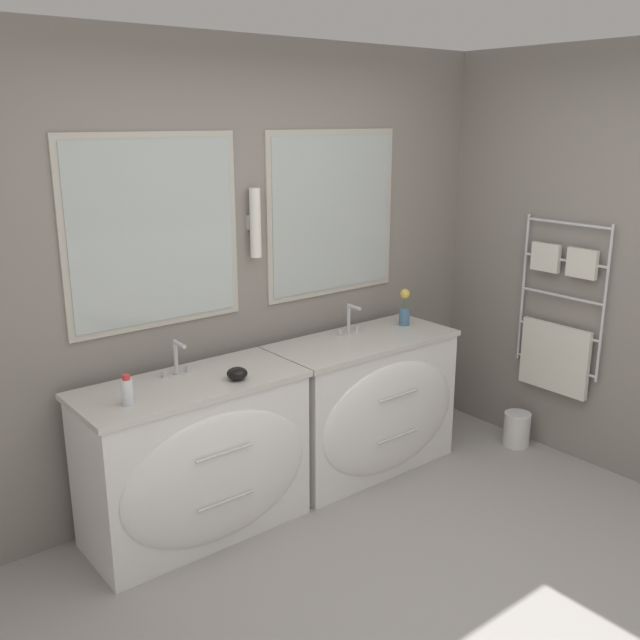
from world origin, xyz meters
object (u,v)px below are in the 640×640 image
object	(u,v)px
vanity_right	(366,404)
toiletry_bottle	(127,391)
waste_bin	(517,428)
amenity_bowl	(237,374)
flower_vase	(405,310)
vanity_left	(197,459)

from	to	relation	value
vanity_right	toiletry_bottle	size ratio (longest dim) A/B	7.87
toiletry_bottle	waste_bin	bearing A→B (deg)	-7.89
amenity_bowl	flower_vase	size ratio (longest dim) A/B	0.45
vanity_right	amenity_bowl	xyz separation A→B (m)	(-0.99, -0.09, 0.46)
vanity_left	waste_bin	xyz separation A→B (m)	(2.22, -0.41, -0.31)
vanity_left	toiletry_bottle	distance (m)	0.62
waste_bin	amenity_bowl	bearing A→B (deg)	170.83
toiletry_bottle	amenity_bowl	distance (m)	0.59
toiletry_bottle	flower_vase	distance (m)	1.99
toiletry_bottle	flower_vase	xyz separation A→B (m)	(1.98, 0.14, 0.04)
toiletry_bottle	amenity_bowl	xyz separation A→B (m)	(0.59, -0.04, -0.04)
vanity_left	vanity_right	size ratio (longest dim) A/B	1.00
vanity_right	toiletry_bottle	world-z (taller)	toiletry_bottle
flower_vase	toiletry_bottle	bearing A→B (deg)	-175.96
waste_bin	vanity_left	bearing A→B (deg)	169.46
toiletry_bottle	vanity_left	bearing A→B (deg)	8.11
vanity_left	toiletry_bottle	world-z (taller)	toiletry_bottle
vanity_right	amenity_bowl	size ratio (longest dim) A/B	10.91
toiletry_bottle	amenity_bowl	world-z (taller)	toiletry_bottle
toiletry_bottle	waste_bin	distance (m)	2.74
flower_vase	vanity_left	bearing A→B (deg)	-176.92
amenity_bowl	waste_bin	size ratio (longest dim) A/B	0.47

